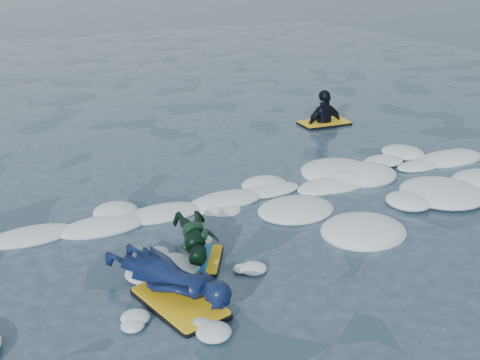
# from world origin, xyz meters

# --- Properties ---
(ground) EXTENTS (120.00, 120.00, 0.00)m
(ground) POSITION_xyz_m (0.00, 0.00, 0.00)
(ground) COLOR #18333B
(ground) RESTS_ON ground
(foam_band) EXTENTS (12.00, 3.10, 0.30)m
(foam_band) POSITION_xyz_m (0.00, 1.03, 0.00)
(foam_band) COLOR white
(foam_band) RESTS_ON ground
(prone_woman_unit) EXTENTS (1.24, 1.76, 0.43)m
(prone_woman_unit) POSITION_xyz_m (-1.09, -0.49, 0.22)
(prone_woman_unit) COLOR black
(prone_woman_unit) RESTS_ON ground
(prone_child_unit) EXTENTS (0.86, 1.23, 0.43)m
(prone_child_unit) POSITION_xyz_m (-0.47, 0.24, 0.22)
(prone_child_unit) COLOR black
(prone_child_unit) RESTS_ON ground
(waiting_rider_unit) EXTENTS (1.11, 0.66, 1.61)m
(waiting_rider_unit) POSITION_xyz_m (4.26, 4.41, -0.04)
(waiting_rider_unit) COLOR black
(waiting_rider_unit) RESTS_ON ground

